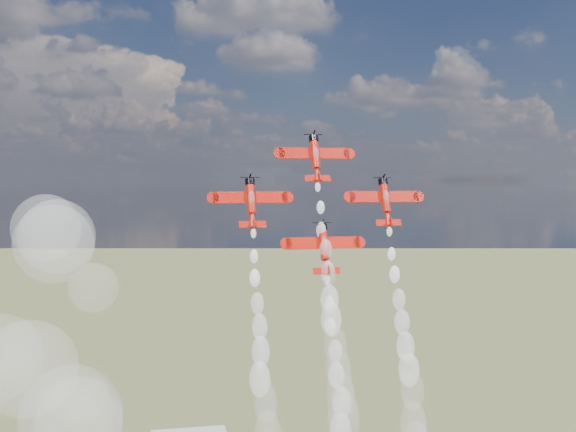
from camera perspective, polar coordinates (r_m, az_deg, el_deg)
The scene contains 8 objects.
plane_lead at distance 129.07m, azimuth 2.33°, elevation 5.03°, with size 13.82×6.45×9.37m.
plane_left at distance 123.20m, azimuth -3.14°, elevation 1.25°, with size 13.82×6.45×9.37m.
plane_right at distance 129.36m, azimuth 8.25°, elevation 1.30°, with size 13.82×6.45×9.37m.
plane_slot at distance 122.82m, azimuth 3.08°, elevation -2.66°, with size 13.82×6.45×9.37m.
smoke_trail_lead at distance 118.35m, azimuth 4.22°, elevation -12.60°, with size 5.21×20.02×41.47m.
smoke_trail_left at distance 115.46m, azimuth -1.97°, elevation -17.46°, with size 5.63×19.34×42.33m.
smoke_trail_right at distance 121.89m, azimuth 10.69°, elevation -16.42°, with size 5.71×19.54×42.21m.
drifted_smoke_cloud at distance 156.60m, azimuth -22.68°, elevation -9.44°, with size 64.54×39.20×55.08m.
Camera 1 is at (-12.38, -123.35, 101.39)m, focal length 42.00 mm.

